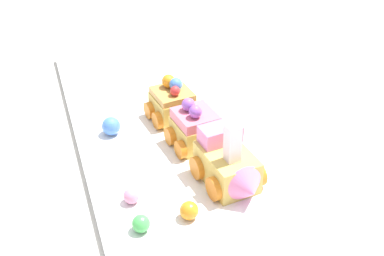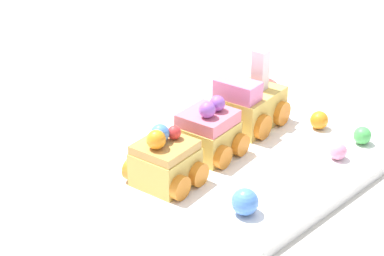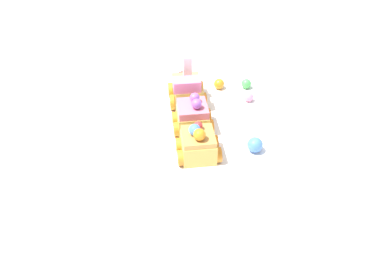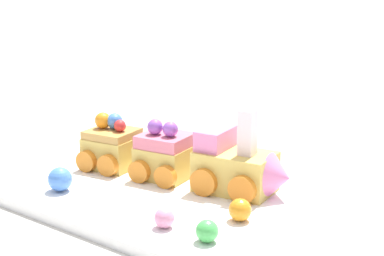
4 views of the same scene
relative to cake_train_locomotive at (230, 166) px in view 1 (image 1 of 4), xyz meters
The scene contains 9 objects.
ground_plane 0.08m from the cake_train_locomotive, behind, with size 10.00×10.00×0.00m, color beige.
display_board 0.08m from the cake_train_locomotive, behind, with size 0.76×0.35×0.01m, color white.
cake_train_locomotive is the anchor object (origin of this frame).
cake_car_strawberry 0.10m from the cake_train_locomotive, behind, with size 0.07×0.08×0.07m.
cake_car_caramel 0.18m from the cake_train_locomotive, behind, with size 0.07×0.08×0.07m.
gumball_pink 0.13m from the cake_train_locomotive, 91.44° to the right, with size 0.02×0.02×0.02m, color pink.
gumball_green 0.14m from the cake_train_locomotive, 69.40° to the right, with size 0.02×0.02×0.02m, color #4CBC56.
gumball_blue 0.20m from the cake_train_locomotive, 142.45° to the right, with size 0.03×0.03×0.03m, color #4C84E0.
gumball_orange 0.08m from the cake_train_locomotive, 56.88° to the right, with size 0.02×0.02×0.02m, color orange.
Camera 1 is at (0.57, -0.21, 0.46)m, focal length 50.00 mm.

